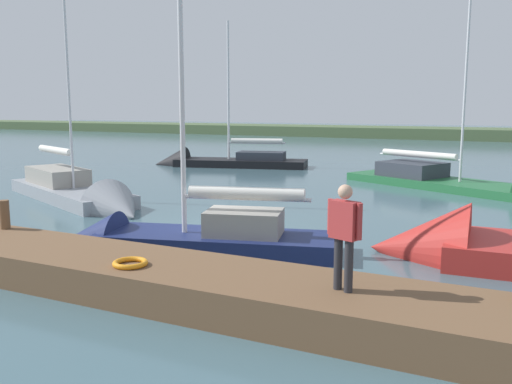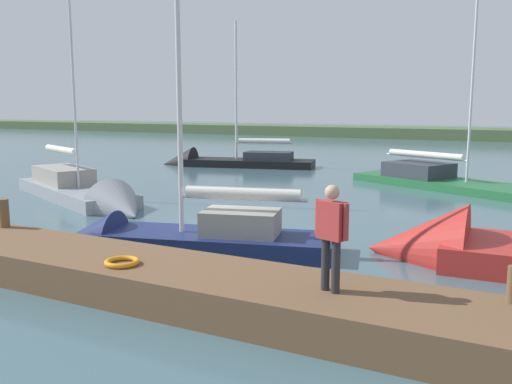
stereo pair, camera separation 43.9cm
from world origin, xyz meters
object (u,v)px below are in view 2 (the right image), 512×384
object	(u,v)px
sailboat_near_dock	(88,197)
person_on_dock	(331,230)
mooring_post_near	(4,213)
sailboat_far_left	(494,192)
life_ring_buoy	(122,262)
sailboat_inner_slip	(176,243)
sailboat_far_right	(224,164)

from	to	relation	value
sailboat_near_dock	person_on_dock	bearing A→B (deg)	-6.47
mooring_post_near	sailboat_near_dock	world-z (taller)	sailboat_near_dock
sailboat_near_dock	person_on_dock	xyz separation A→B (m)	(-12.27, 7.16, 1.48)
mooring_post_near	sailboat_far_left	size ratio (longest dim) A/B	0.06
life_ring_buoy	sailboat_near_dock	xyz separation A→B (m)	(8.27, -7.54, -0.52)
life_ring_buoy	sailboat_far_left	world-z (taller)	sailboat_far_left
sailboat_inner_slip	person_on_dock	xyz separation A→B (m)	(-5.29, 3.12, 1.53)
sailboat_far_left	mooring_post_near	bearing A→B (deg)	-96.67
sailboat_inner_slip	person_on_dock	size ratio (longest dim) A/B	5.00
sailboat_near_dock	sailboat_far_right	world-z (taller)	sailboat_near_dock
mooring_post_near	sailboat_inner_slip	xyz separation A→B (m)	(-3.46, -2.33, -0.88)
sailboat_near_dock	sailboat_inner_slip	distance (m)	8.07
sailboat_inner_slip	sailboat_far_left	bearing A→B (deg)	-131.51
sailboat_near_dock	sailboat_inner_slip	size ratio (longest dim) A/B	1.16
sailboat_far_right	mooring_post_near	bearing A→B (deg)	91.33
sailboat_inner_slip	sailboat_near_dock	bearing A→B (deg)	-45.13
sailboat_far_right	sailboat_far_left	bearing A→B (deg)	150.65
sailboat_far_left	sailboat_far_right	xyz separation A→B (m)	(15.54, -4.24, 0.02)
mooring_post_near	life_ring_buoy	size ratio (longest dim) A/B	1.07
life_ring_buoy	sailboat_inner_slip	size ratio (longest dim) A/B	0.08
mooring_post_near	person_on_dock	xyz separation A→B (m)	(-8.75, 0.79, 0.66)
mooring_post_near	sailboat_near_dock	bearing A→B (deg)	-61.00
sailboat_inner_slip	person_on_dock	distance (m)	6.33
sailboat_far_right	sailboat_inner_slip	bearing A→B (deg)	102.92
mooring_post_near	person_on_dock	size ratio (longest dim) A/B	0.40
sailboat_far_left	sailboat_inner_slip	world-z (taller)	sailboat_far_left
life_ring_buoy	person_on_dock	world-z (taller)	person_on_dock
person_on_dock	mooring_post_near	bearing A→B (deg)	-75.45
sailboat_far_left	person_on_dock	world-z (taller)	sailboat_far_left
sailboat_near_dock	sailboat_far_right	distance (m)	13.64
sailboat_near_dock	person_on_dock	size ratio (longest dim) A/B	5.80
life_ring_buoy	sailboat_far_right	size ratio (longest dim) A/B	0.07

